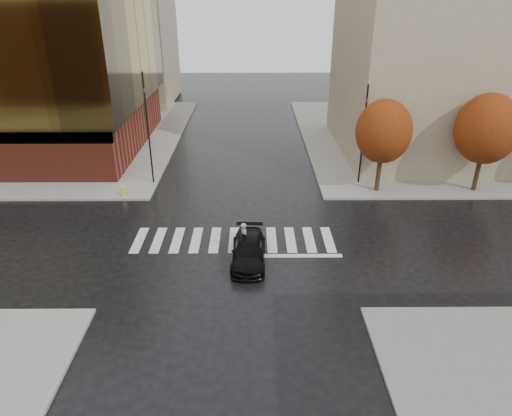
% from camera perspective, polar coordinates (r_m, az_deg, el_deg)
% --- Properties ---
extents(ground, '(120.00, 120.00, 0.00)m').
position_cam_1_polar(ground, '(26.18, -2.82, -4.53)').
color(ground, black).
rests_on(ground, ground).
extents(sidewalk_nw, '(30.00, 30.00, 0.15)m').
position_cam_1_polar(sidewalk_nw, '(50.63, -26.58, 7.96)').
color(sidewalk_nw, gray).
rests_on(sidewalk_nw, ground).
extents(sidewalk_ne, '(30.00, 30.00, 0.15)m').
position_cam_1_polar(sidewalk_ne, '(49.69, 23.44, 8.26)').
color(sidewalk_ne, gray).
rests_on(sidewalk_ne, ground).
extents(crosswalk, '(12.00, 3.00, 0.01)m').
position_cam_1_polar(crosswalk, '(26.61, -2.78, -3.98)').
color(crosswalk, silver).
rests_on(crosswalk, ground).
extents(building_ne_tan, '(16.00, 16.00, 18.00)m').
position_cam_1_polar(building_ne_tan, '(42.87, 22.55, 18.47)').
color(building_ne_tan, gray).
rests_on(building_ne_tan, sidewalk_ne).
extents(building_nw_far, '(14.00, 12.00, 20.00)m').
position_cam_1_polar(building_nw_far, '(62.11, -17.71, 21.76)').
color(building_nw_far, gray).
rests_on(building_nw_far, sidewalk_nw).
extents(tree_ne_a, '(3.80, 3.80, 6.50)m').
position_cam_1_polar(tree_ne_a, '(32.49, 15.67, 9.17)').
color(tree_ne_a, '#301C15').
rests_on(tree_ne_a, sidewalk_ne).
extents(tree_ne_b, '(4.20, 4.20, 6.89)m').
position_cam_1_polar(tree_ne_b, '(35.01, 26.91, 8.79)').
color(tree_ne_b, '#301C15').
rests_on(tree_ne_b, sidewalk_ne).
extents(sedan, '(1.89, 4.42, 1.27)m').
position_cam_1_polar(sedan, '(24.29, -0.93, -5.36)').
color(sedan, black).
rests_on(sedan, ground).
extents(cyclist, '(1.74, 1.16, 1.87)m').
position_cam_1_polar(cyclist, '(24.98, -1.31, -4.42)').
color(cyclist, maroon).
rests_on(cyclist, ground).
extents(traffic_light_nw, '(0.21, 0.18, 8.04)m').
position_cam_1_polar(traffic_light_nw, '(33.54, -13.45, 10.56)').
color(traffic_light_nw, black).
rests_on(traffic_light_nw, sidewalk_nw).
extents(traffic_light_ne, '(0.21, 0.23, 7.19)m').
position_cam_1_polar(traffic_light_ne, '(33.68, 13.32, 9.60)').
color(traffic_light_ne, black).
rests_on(traffic_light_ne, sidewalk_ne).
extents(fire_hydrant, '(0.26, 0.26, 0.72)m').
position_cam_1_polar(fire_hydrant, '(32.99, -16.29, 2.10)').
color(fire_hydrant, yellow).
rests_on(fire_hydrant, sidewalk_nw).
extents(manhole, '(0.66, 0.66, 0.01)m').
position_cam_1_polar(manhole, '(24.84, -2.70, -6.33)').
color(manhole, '#4A351A').
rests_on(manhole, ground).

